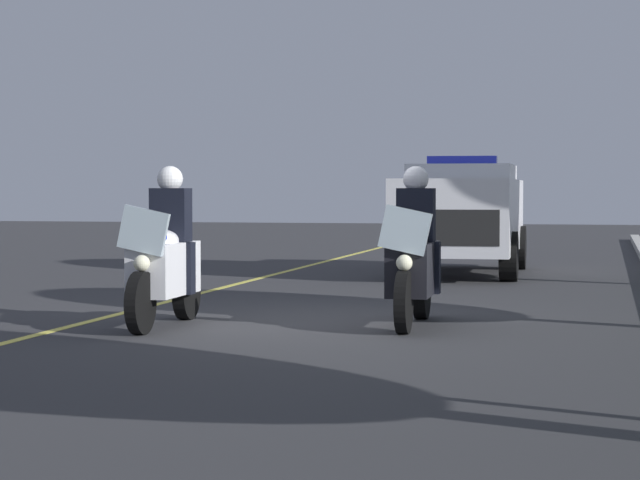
# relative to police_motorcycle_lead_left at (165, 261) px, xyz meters

# --- Properties ---
(ground_plane) EXTENTS (80.00, 80.00, 0.00)m
(ground_plane) POSITION_rel_police_motorcycle_lead_left_xyz_m (-0.98, 1.46, -0.70)
(ground_plane) COLOR #333335
(lane_stripe_center) EXTENTS (48.00, 0.12, 0.01)m
(lane_stripe_center) POSITION_rel_police_motorcycle_lead_left_xyz_m (-0.98, -0.99, -0.70)
(lane_stripe_center) COLOR #E0D14C
(lane_stripe_center) RESTS_ON ground
(police_motorcycle_lead_left) EXTENTS (2.14, 0.57, 1.72)m
(police_motorcycle_lead_left) POSITION_rel_police_motorcycle_lead_left_xyz_m (0.00, 0.00, 0.00)
(police_motorcycle_lead_left) COLOR black
(police_motorcycle_lead_left) RESTS_ON ground
(police_motorcycle_lead_right) EXTENTS (2.14, 0.57, 1.72)m
(police_motorcycle_lead_right) POSITION_rel_police_motorcycle_lead_left_xyz_m (-0.66, 2.58, 0.00)
(police_motorcycle_lead_right) COLOR black
(police_motorcycle_lead_right) RESTS_ON ground
(police_suv) EXTENTS (4.95, 2.17, 2.05)m
(police_suv) POSITION_rel_police_motorcycle_lead_left_xyz_m (-8.96, 2.15, 0.37)
(police_suv) COLOR silver
(police_suv) RESTS_ON ground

